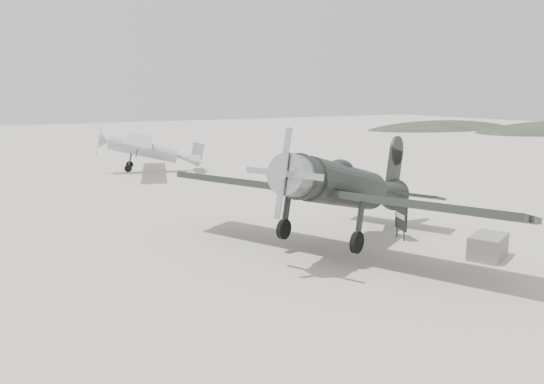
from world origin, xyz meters
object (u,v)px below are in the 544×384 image
(highwing_monoplane, at_px, (147,147))
(sign_board, at_px, (401,218))
(equipment_block, at_px, (488,246))
(lowwing_monoplane, at_px, (347,187))

(highwing_monoplane, distance_m, sign_board, 21.14)
(highwing_monoplane, height_order, equipment_block, highwing_monoplane)
(lowwing_monoplane, relative_size, highwing_monoplane, 1.24)
(equipment_block, bearing_deg, sign_board, 105.28)
(equipment_block, bearing_deg, highwing_monoplane, 99.34)
(highwing_monoplane, xyz_separation_m, sign_board, (3.10, -20.89, -0.93))
(lowwing_monoplane, bearing_deg, highwing_monoplane, 68.10)
(highwing_monoplane, height_order, sign_board, highwing_monoplane)
(lowwing_monoplane, relative_size, equipment_block, 7.84)
(lowwing_monoplane, height_order, equipment_block, lowwing_monoplane)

